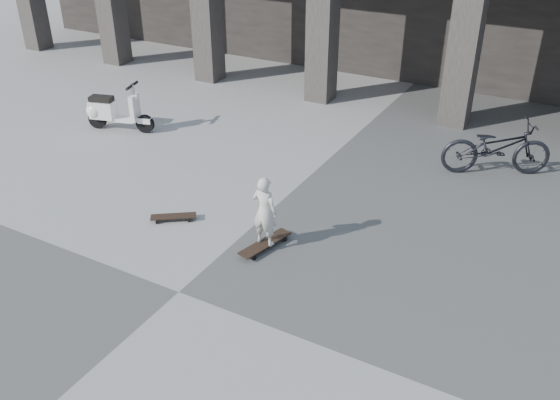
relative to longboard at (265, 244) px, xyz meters
The scene contains 6 objects.
ground 1.70m from the longboard, 107.91° to the right, with size 90.00×90.00×0.00m, color #464644.
longboard is the anchor object (origin of this frame).
skateboard_spare 1.84m from the longboard, behind, with size 0.76×0.62×0.09m.
child 0.61m from the longboard, 116.57° to the right, with size 0.43×0.28×1.18m, color beige.
scooter 6.32m from the longboard, 155.78° to the left, with size 1.61×0.76×1.15m.
bicycle 5.34m from the longboard, 60.03° to the left, with size 0.75×2.15×1.13m, color black.
Camera 1 is at (4.64, -5.30, 5.40)m, focal length 38.00 mm.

